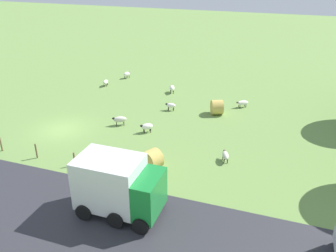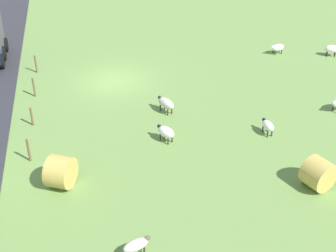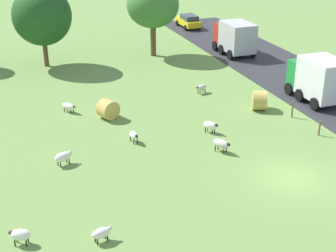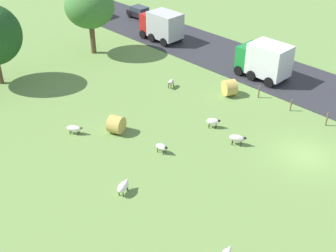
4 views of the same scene
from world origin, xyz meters
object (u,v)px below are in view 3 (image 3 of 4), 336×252
Objects in this scene: sheep_5 at (69,106)px; sheep_0 at (201,87)px; sheep_3 at (20,235)px; sheep_7 at (134,135)px; tree_0 at (42,16)px; hay_bale_1 at (108,109)px; hay_bale_0 at (260,100)px; tree_1 at (153,5)px; car_1 at (231,28)px; sheep_4 at (221,144)px; sheep_2 at (63,157)px; truck_0 at (235,37)px; sheep_6 at (210,125)px; sheep_1 at (101,233)px; truck_1 at (319,78)px; car_0 at (188,21)px.

sheep_0 is at bearing 1.86° from sheep_5.
sheep_3 is (-15.69, -15.32, 0.03)m from sheep_0.
sheep_7 is 19.41m from tree_0.
sheep_7 is 4.49m from hay_bale_1.
hay_bale_0 is 17.19m from tree_1.
sheep_5 is at bearing -142.09° from car_1.
sheep_4 is 5.69m from sheep_7.
truck_0 is at bearing 40.93° from sheep_2.
sheep_6 is 27.34m from car_1.
sheep_6 is (9.67, 9.16, 0.07)m from sheep_1.
hay_bale_1 is 0.35× the size of car_1.
hay_bale_0 is at bearing 13.48° from sheep_2.
sheep_1 is at bearing -125.00° from car_1.
tree_1 reaches higher than sheep_0.
sheep_3 is at bearing -100.23° from tree_0.
sheep_1 is at bearing -149.68° from truck_1.
tree_1 is (10.66, 12.05, 4.55)m from sheep_5.
sheep_0 is 0.16× the size of tree_0.
sheep_7 is at bearing -112.25° from tree_1.
car_1 is (18.68, 23.45, 0.33)m from sheep_7.
sheep_0 is 22.81m from car_0.
car_0 reaches higher than sheep_1.
sheep_6 is 0.29× the size of car_1.
sheep_6 is 30.47m from car_0.
sheep_0 is 0.84× the size of hay_bale_1.
sheep_0 is at bearing -123.34° from car_1.
truck_1 reaches higher than sheep_3.
sheep_2 is 1.10× the size of sheep_6.
sheep_6 is at bearing -66.53° from tree_0.
hay_bale_0 is (15.25, 3.66, 0.19)m from sheep_2.
truck_1 is (5.05, -0.06, 1.17)m from hay_bale_0.
sheep_2 is at bearing -133.28° from car_1.
sheep_0 is at bearing 41.46° from sheep_7.
sheep_0 is at bearing 16.15° from hay_bale_1.
car_0 is at bearing 70.40° from sheep_0.
hay_bale_0 is (5.19, 2.53, 0.18)m from sheep_6.
sheep_2 is 0.89× the size of hay_bale_1.
car_0 is at bearing 56.18° from hay_bale_1.
tree_1 reaches higher than hay_bale_0.
car_0 reaches higher than hay_bale_0.
tree_0 is (-7.73, 21.88, 4.17)m from sheep_4.
car_1 is at bearing 12.36° from tree_0.
car_0 is at bearing 70.51° from sheep_6.
sheep_1 is 0.15× the size of tree_1.
sheep_2 is 26.75m from truck_0.
sheep_7 is at bearing -82.33° from hay_bale_1.
sheep_3 is 41.54m from car_1.
hay_bale_1 is (7.32, 12.90, 0.17)m from sheep_3.
sheep_6 is at bearing -119.41° from car_1.
tree_0 reaches higher than sheep_2.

